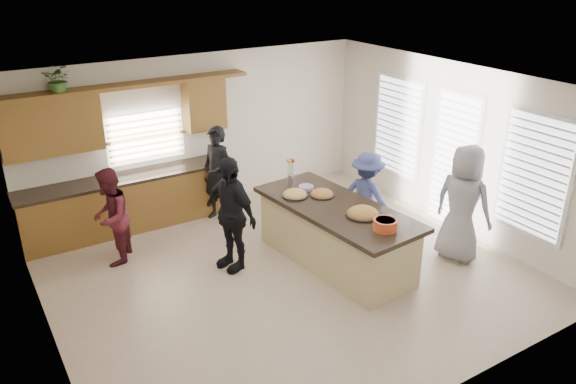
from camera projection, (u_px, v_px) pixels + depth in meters
floor at (286, 273)px, 8.35m from camera, size 6.50×6.50×0.00m
room_shell at (286, 152)px, 7.60m from camera, size 6.52×6.02×2.81m
back_cabinetry at (127, 178)px, 9.41m from camera, size 4.08×0.66×2.46m
right_wall_glazing at (456, 153)px, 9.28m from camera, size 0.06×4.00×2.25m
island at (336, 236)px, 8.46m from camera, size 1.40×2.79×0.95m
platter_front at (363, 214)px, 7.95m from camera, size 0.50×0.50×0.20m
platter_mid at (322, 194)px, 8.60m from camera, size 0.38×0.38×0.16m
platter_back at (295, 195)px, 8.58m from camera, size 0.41×0.41×0.17m
salad_bowl at (385, 224)px, 7.52m from camera, size 0.33×0.33×0.15m
clear_cup at (389, 218)px, 7.78m from camera, size 0.09×0.09×0.09m
plate_stack at (306, 187)px, 8.86m from camera, size 0.24×0.24×0.05m
flower_vase at (291, 170)px, 8.97m from camera, size 0.14×0.14×0.43m
potted_plant at (59, 79)px, 8.41m from camera, size 0.54×0.51×0.47m
woman_left_back at (217, 174)px, 9.72m from camera, size 0.63×0.73×1.70m
woman_left_mid at (111, 217)px, 8.38m from camera, size 0.86×0.92×1.51m
woman_left_front at (230, 214)px, 8.18m from camera, size 0.66×1.10×1.75m
woman_right_back at (367, 196)px, 9.11m from camera, size 0.81×1.08×1.49m
woman_right_front at (463, 204)px, 8.42m from camera, size 0.79×1.01×1.84m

